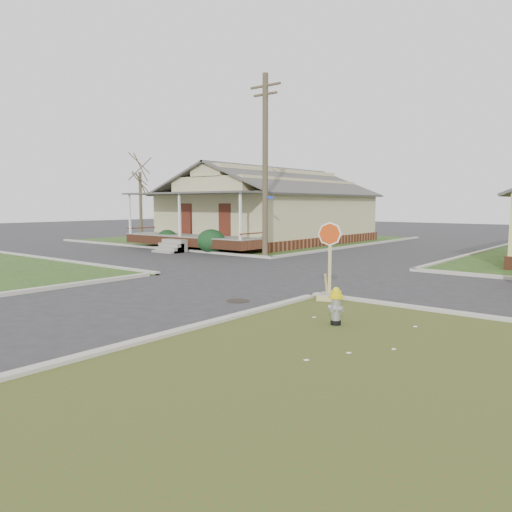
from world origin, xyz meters
The scene contains 12 objects.
ground centered at (0.00, 0.00, 0.00)m, with size 120.00×120.00×0.00m, color #2B2B2E.
verge_near_right centered at (10.00, -5.50, 0.03)m, with size 13.00×14.00×0.05m, color #34521E.
verge_far_left centered at (-13.00, 18.00, 0.03)m, with size 19.00×19.00×0.05m, color #224318.
curbs centered at (0.00, 5.00, 0.00)m, with size 80.00×40.00×0.12m, color #AEAA9D, non-canonical shape.
manhole centered at (2.20, -0.50, 0.01)m, with size 0.64×0.64×0.01m, color black.
corner_house centered at (-10.00, 16.68, 2.28)m, with size 10.10×15.50×5.30m.
utility_pole centered at (-4.20, 8.90, 4.66)m, with size 1.80×0.28×9.00m.
tree_far_left centered at (-18.00, 12.00, 2.50)m, with size 0.22×0.22×4.90m, color #3B3022.
fire_hydrant centered at (5.78, -1.34, 0.51)m, with size 0.31×0.31×0.84m.
stop_sign centered at (4.20, 1.04, 0.51)m, with size 0.61×0.60×2.15m.
hedge_left centered at (-12.15, 9.38, 0.59)m, with size 1.41×1.15×1.08m, color #133518.
hedge_right centered at (-7.87, 8.81, 0.65)m, with size 1.57×1.29×1.20m, color #133518.
Camera 1 is at (11.17, -10.77, 2.69)m, focal length 35.00 mm.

